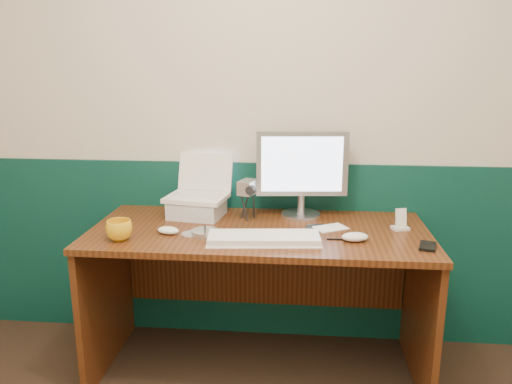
# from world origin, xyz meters

# --- Properties ---
(back_wall) EXTENTS (3.50, 0.04, 2.50)m
(back_wall) POSITION_xyz_m (0.00, 1.75, 1.25)
(back_wall) COLOR beige
(back_wall) RESTS_ON ground
(wainscot) EXTENTS (3.48, 0.02, 1.00)m
(wainscot) POSITION_xyz_m (0.00, 1.74, 0.50)
(wainscot) COLOR #062E2C
(wainscot) RESTS_ON ground
(desk) EXTENTS (1.60, 0.70, 0.75)m
(desk) POSITION_xyz_m (-0.11, 1.38, 0.38)
(desk) COLOR #3A1C0A
(desk) RESTS_ON ground
(laptop_riser) EXTENTS (0.29, 0.25, 0.09)m
(laptop_riser) POSITION_xyz_m (-0.45, 1.55, 0.79)
(laptop_riser) COLOR silver
(laptop_riser) RESTS_ON desk
(laptop) EXTENTS (0.33, 0.27, 0.25)m
(laptop) POSITION_xyz_m (-0.45, 1.55, 0.96)
(laptop) COLOR white
(laptop) RESTS_ON laptop_riser
(monitor) EXTENTS (0.47, 0.17, 0.46)m
(monitor) POSITION_xyz_m (0.09, 1.60, 0.98)
(monitor) COLOR #B4B4B9
(monitor) RESTS_ON desk
(keyboard) EXTENTS (0.50, 0.21, 0.03)m
(keyboard) POSITION_xyz_m (-0.07, 1.20, 0.76)
(keyboard) COLOR white
(keyboard) RESTS_ON desk
(mouse_right) EXTENTS (0.13, 0.09, 0.04)m
(mouse_right) POSITION_xyz_m (0.33, 1.25, 0.77)
(mouse_right) COLOR white
(mouse_right) RESTS_ON desk
(mouse_left) EXTENTS (0.12, 0.08, 0.03)m
(mouse_left) POSITION_xyz_m (-0.52, 1.27, 0.77)
(mouse_left) COLOR white
(mouse_left) RESTS_ON desk
(mug) EXTENTS (0.14, 0.14, 0.09)m
(mug) POSITION_xyz_m (-0.72, 1.17, 0.80)
(mug) COLOR gold
(mug) RESTS_ON desk
(camcorder) EXTENTS (0.14, 0.17, 0.22)m
(camcorder) POSITION_xyz_m (-0.18, 1.53, 0.86)
(camcorder) COLOR #B4B4B9
(camcorder) RESTS_ON desk
(cd_spindle) EXTENTS (0.13, 0.13, 0.03)m
(cd_spindle) POSITION_xyz_m (-0.35, 1.26, 0.76)
(cd_spindle) COLOR silver
(cd_spindle) RESTS_ON desk
(cd_loose_a) EXTENTS (0.11, 0.11, 0.00)m
(cd_loose_a) POSITION_xyz_m (-0.41, 1.28, 0.75)
(cd_loose_a) COLOR silver
(cd_loose_a) RESTS_ON desk
(cd_loose_b) EXTENTS (0.12, 0.12, 0.00)m
(cd_loose_b) POSITION_xyz_m (0.17, 1.43, 0.75)
(cd_loose_b) COLOR #AFB4BF
(cd_loose_b) RESTS_ON desk
(pen) EXTENTS (0.13, 0.01, 0.01)m
(pen) POSITION_xyz_m (0.27, 1.26, 0.75)
(pen) COLOR black
(pen) RESTS_ON desk
(papers) EXTENTS (0.18, 0.16, 0.00)m
(papers) POSITION_xyz_m (0.23, 1.42, 0.75)
(papers) COLOR white
(papers) RESTS_ON desk
(dock) EXTENTS (0.09, 0.07, 0.01)m
(dock) POSITION_xyz_m (0.56, 1.44, 0.76)
(dock) COLOR silver
(dock) RESTS_ON desk
(music_player) EXTENTS (0.06, 0.04, 0.09)m
(music_player) POSITION_xyz_m (0.56, 1.44, 0.81)
(music_player) COLOR silver
(music_player) RESTS_ON dock
(pda) EXTENTS (0.09, 0.13, 0.01)m
(pda) POSITION_xyz_m (0.63, 1.20, 0.76)
(pda) COLOR black
(pda) RESTS_ON desk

